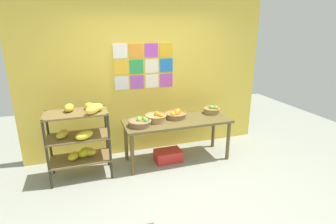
{
  "coord_description": "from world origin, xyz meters",
  "views": [
    {
      "loc": [
        -1.15,
        -2.84,
        2.2
      ],
      "look_at": [
        0.11,
        0.89,
        0.94
      ],
      "focal_mm": 28.48,
      "sensor_mm": 36.0,
      "label": 1
    }
  ],
  "objects_px": {
    "display_table": "(177,125)",
    "produce_crate_under_table": "(168,156)",
    "fruit_basket_centre": "(176,114)",
    "fruit_basket_left": "(140,122)",
    "banana_shelf_unit": "(81,134)",
    "fruit_basket_right": "(156,117)",
    "fruit_basket_back_left": "(212,110)"
  },
  "relations": [
    {
      "from": "display_table",
      "to": "produce_crate_under_table",
      "type": "xyz_separation_m",
      "value": [
        -0.17,
        -0.0,
        -0.54
      ]
    },
    {
      "from": "display_table",
      "to": "fruit_basket_centre",
      "type": "distance_m",
      "value": 0.19
    },
    {
      "from": "fruit_basket_left",
      "to": "banana_shelf_unit",
      "type": "bearing_deg",
      "value": -179.91
    },
    {
      "from": "fruit_basket_centre",
      "to": "fruit_basket_right",
      "type": "relative_size",
      "value": 1.03
    },
    {
      "from": "fruit_basket_left",
      "to": "fruit_basket_back_left",
      "type": "bearing_deg",
      "value": 8.88
    },
    {
      "from": "banana_shelf_unit",
      "to": "fruit_basket_back_left",
      "type": "xyz_separation_m",
      "value": [
        2.25,
        0.21,
        0.09
      ]
    },
    {
      "from": "banana_shelf_unit",
      "to": "fruit_basket_right",
      "type": "relative_size",
      "value": 3.28
    },
    {
      "from": "fruit_basket_left",
      "to": "fruit_basket_centre",
      "type": "xyz_separation_m",
      "value": [
        0.66,
        0.17,
        0.0
      ]
    },
    {
      "from": "display_table",
      "to": "fruit_basket_centre",
      "type": "relative_size",
      "value": 4.86
    },
    {
      "from": "fruit_basket_right",
      "to": "fruit_basket_back_left",
      "type": "bearing_deg",
      "value": 5.13
    },
    {
      "from": "fruit_basket_back_left",
      "to": "produce_crate_under_table",
      "type": "bearing_deg",
      "value": -169.61
    },
    {
      "from": "display_table",
      "to": "produce_crate_under_table",
      "type": "height_order",
      "value": "display_table"
    },
    {
      "from": "fruit_basket_left",
      "to": "display_table",
      "type": "bearing_deg",
      "value": 4.77
    },
    {
      "from": "banana_shelf_unit",
      "to": "fruit_basket_left",
      "type": "distance_m",
      "value": 0.89
    },
    {
      "from": "display_table",
      "to": "fruit_basket_right",
      "type": "height_order",
      "value": "fruit_basket_right"
    },
    {
      "from": "fruit_basket_right",
      "to": "produce_crate_under_table",
      "type": "distance_m",
      "value": 0.72
    },
    {
      "from": "display_table",
      "to": "fruit_basket_left",
      "type": "height_order",
      "value": "fruit_basket_left"
    },
    {
      "from": "produce_crate_under_table",
      "to": "fruit_basket_centre",
      "type": "bearing_deg",
      "value": 34.36
    },
    {
      "from": "display_table",
      "to": "fruit_basket_right",
      "type": "xyz_separation_m",
      "value": [
        -0.35,
        0.06,
        0.15
      ]
    },
    {
      "from": "fruit_basket_left",
      "to": "fruit_basket_right",
      "type": "relative_size",
      "value": 1.04
    },
    {
      "from": "fruit_basket_left",
      "to": "fruit_basket_right",
      "type": "height_order",
      "value": "fruit_basket_right"
    },
    {
      "from": "fruit_basket_centre",
      "to": "fruit_basket_right",
      "type": "xyz_separation_m",
      "value": [
        -0.36,
        -0.06,
        0.01
      ]
    },
    {
      "from": "banana_shelf_unit",
      "to": "display_table",
      "type": "height_order",
      "value": "banana_shelf_unit"
    },
    {
      "from": "display_table",
      "to": "produce_crate_under_table",
      "type": "relative_size",
      "value": 4.01
    },
    {
      "from": "fruit_basket_right",
      "to": "fruit_basket_back_left",
      "type": "relative_size",
      "value": 1.19
    },
    {
      "from": "fruit_basket_left",
      "to": "produce_crate_under_table",
      "type": "distance_m",
      "value": 0.84
    },
    {
      "from": "produce_crate_under_table",
      "to": "fruit_basket_left",
      "type": "bearing_deg",
      "value": -173.95
    },
    {
      "from": "fruit_basket_centre",
      "to": "produce_crate_under_table",
      "type": "distance_m",
      "value": 0.72
    },
    {
      "from": "banana_shelf_unit",
      "to": "fruit_basket_right",
      "type": "distance_m",
      "value": 1.19
    },
    {
      "from": "display_table",
      "to": "fruit_basket_back_left",
      "type": "height_order",
      "value": "fruit_basket_back_left"
    },
    {
      "from": "banana_shelf_unit",
      "to": "display_table",
      "type": "relative_size",
      "value": 0.65
    },
    {
      "from": "fruit_basket_centre",
      "to": "fruit_basket_left",
      "type": "bearing_deg",
      "value": -165.2
    }
  ]
}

